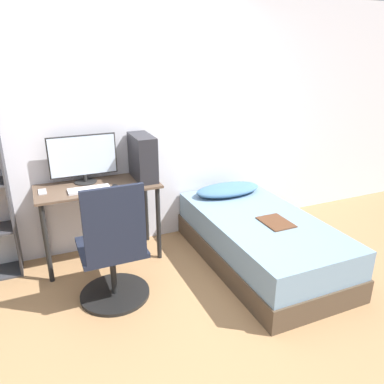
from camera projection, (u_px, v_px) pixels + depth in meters
ground_plane at (169, 321)px, 2.89m from camera, size 14.00×14.00×0.00m
wall_back at (116, 127)px, 3.66m from camera, size 8.00×0.05×2.50m
desk at (99, 199)px, 3.54m from camera, size 1.13×0.52×0.78m
office_chair at (114, 258)px, 2.99m from camera, size 0.58×0.58×1.06m
bed at (260, 240)px, 3.62m from camera, size 0.97×1.85×0.48m
pillow at (228, 190)px, 4.09m from camera, size 0.74×0.36×0.11m
magazine at (276, 222)px, 3.43m from camera, size 0.24×0.32×0.01m
monitor at (83, 158)px, 3.49m from camera, size 0.62×0.21×0.46m
keyboard at (89, 189)px, 3.36m from camera, size 0.37×0.14×0.02m
pc_tower at (143, 157)px, 3.60m from camera, size 0.18×0.42×0.43m
mouse at (115, 186)px, 3.45m from camera, size 0.06×0.09×0.02m
phone at (42, 192)px, 3.32m from camera, size 0.07×0.14×0.01m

